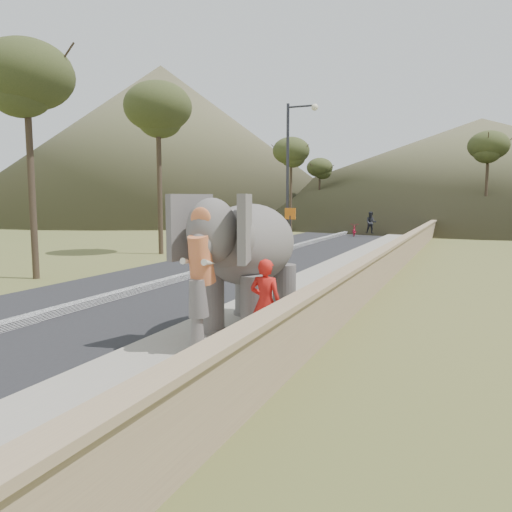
# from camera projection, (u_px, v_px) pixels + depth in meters

# --- Properties ---
(ground) EXTENTS (160.00, 160.00, 0.00)m
(ground) POSITION_uv_depth(u_px,v_px,m) (213.00, 353.00, 9.47)
(ground) COLOR olive
(ground) RESTS_ON ground
(road) EXTENTS (7.00, 120.00, 0.03)m
(road) POSITION_uv_depth(u_px,v_px,m) (221.00, 269.00, 20.56)
(road) COLOR black
(road) RESTS_ON ground
(median) EXTENTS (0.35, 120.00, 0.22)m
(median) POSITION_uv_depth(u_px,v_px,m) (221.00, 267.00, 20.55)
(median) COLOR black
(median) RESTS_ON ground
(walkway) EXTENTS (3.00, 120.00, 0.15)m
(walkway) POSITION_uv_depth(u_px,v_px,m) (340.00, 275.00, 18.58)
(walkway) COLOR #9E9687
(walkway) RESTS_ON ground
(parapet) EXTENTS (0.30, 120.00, 1.10)m
(parapet) POSITION_uv_depth(u_px,v_px,m) (386.00, 265.00, 17.87)
(parapet) COLOR tan
(parapet) RESTS_ON ground
(lamppost) EXTENTS (1.76, 0.36, 8.00)m
(lamppost) POSITION_uv_depth(u_px,v_px,m) (293.00, 162.00, 27.13)
(lamppost) COLOR #2E2F33
(lamppost) RESTS_ON ground
(signboard) EXTENTS (0.60, 0.08, 2.40)m
(signboard) POSITION_uv_depth(u_px,v_px,m) (290.00, 222.00, 26.59)
(signboard) COLOR #2D2D33
(signboard) RESTS_ON ground
(hill_left) EXTENTS (60.00, 60.00, 22.00)m
(hill_left) POSITION_uv_depth(u_px,v_px,m) (162.00, 143.00, 73.33)
(hill_left) COLOR brown
(hill_left) RESTS_ON ground
(hill_far) EXTENTS (80.00, 80.00, 14.00)m
(hill_far) POSITION_uv_depth(u_px,v_px,m) (479.00, 169.00, 70.47)
(hill_far) COLOR brown
(hill_far) RESTS_ON ground
(elephant_and_man) EXTENTS (2.23, 3.88, 2.81)m
(elephant_and_man) POSITION_uv_depth(u_px,v_px,m) (250.00, 262.00, 10.84)
(elephant_and_man) COLOR slate
(elephant_and_man) RESTS_ON ground
(motorcyclist) EXTENTS (2.20, 1.96, 1.92)m
(motorcyclist) POSITION_uv_depth(u_px,v_px,m) (361.00, 227.00, 37.99)
(motorcyclist) COLOR maroon
(motorcyclist) RESTS_ON ground
(trees) EXTENTS (47.90, 43.89, 9.07)m
(trees) POSITION_uv_depth(u_px,v_px,m) (419.00, 180.00, 32.70)
(trees) COLOR #473828
(trees) RESTS_ON ground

